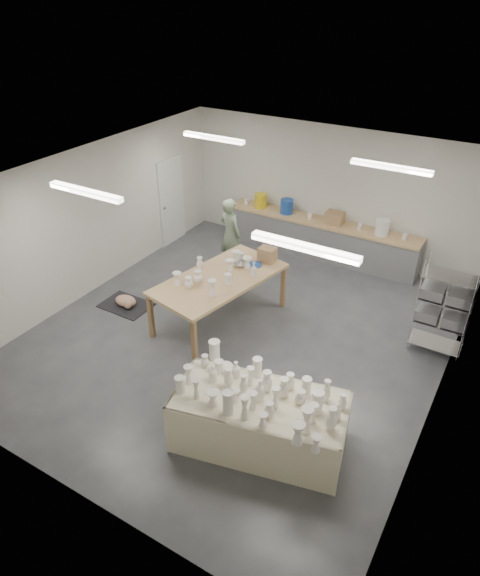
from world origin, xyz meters
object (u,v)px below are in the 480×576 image
Objects in this scene: work_table at (223,277)px; potter at (230,234)px; drying_table at (260,420)px; red_stool at (237,250)px.

potter is (-0.99, 1.84, -0.11)m from work_table.
work_table is at bearing 118.38° from drying_table.
drying_table is 1.55× the size of potter.
work_table reaches higher than red_stool.
drying_table reaches higher than red_stool.
drying_table is at bearing -37.23° from work_table.
drying_table is at bearing -55.58° from red_stool.
drying_table is at bearing 143.04° from potter.
drying_table is 3.21m from work_table.
potter reaches higher than drying_table.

